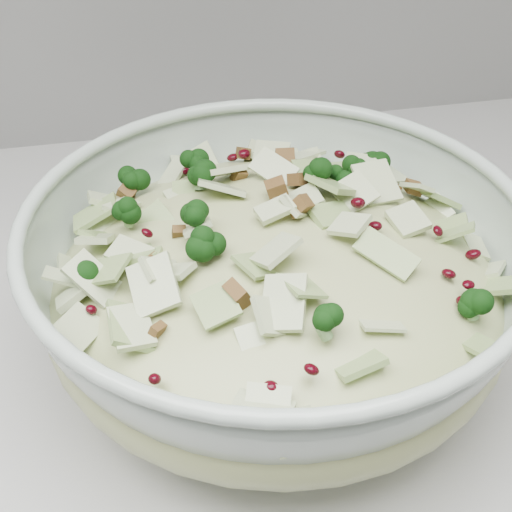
% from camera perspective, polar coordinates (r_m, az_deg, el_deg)
% --- Properties ---
extents(mixing_bowl, '(0.41, 0.41, 0.13)m').
position_cam_1_polar(mixing_bowl, '(0.49, 1.58, -2.65)').
color(mixing_bowl, '#AABBAE').
rests_on(mixing_bowl, counter).
extents(salad, '(0.41, 0.41, 0.13)m').
position_cam_1_polar(salad, '(0.47, 1.63, -0.66)').
color(salad, tan).
rests_on(salad, mixing_bowl).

